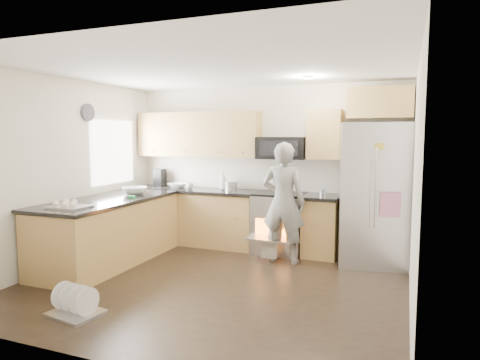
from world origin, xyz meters
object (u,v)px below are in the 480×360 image
at_px(dish_rack, 76,307).
at_px(person, 284,203).
at_px(stove_range, 280,209).
at_px(refrigerator, 375,194).

bearing_deg(dish_rack, person, 60.13).
distance_m(stove_range, refrigerator, 1.46).
bearing_deg(person, refrigerator, -161.45).
bearing_deg(dish_rack, refrigerator, 47.28).
bearing_deg(person, stove_range, -65.87).
relative_size(refrigerator, dish_rack, 3.51).
bearing_deg(stove_range, refrigerator, -5.34).
distance_m(refrigerator, person, 1.28).
bearing_deg(refrigerator, dish_rack, -142.72).
height_order(person, dish_rack, person).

